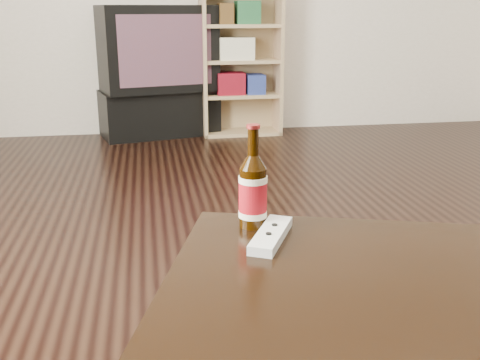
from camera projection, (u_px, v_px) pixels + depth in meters
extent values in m
cube|color=black|center=(335.00, 330.00, 1.74)|extent=(5.00, 6.00, 0.01)
cube|color=black|center=(159.00, 112.00, 4.37)|extent=(0.95, 0.63, 0.35)
cube|color=black|center=(156.00, 48.00, 4.23)|extent=(0.93, 0.70, 0.62)
cube|color=#973210|center=(166.00, 51.00, 4.00)|extent=(0.67, 0.17, 0.50)
cube|color=#9C8A58|center=(203.00, 62.00, 4.23)|extent=(0.03, 0.28, 1.13)
cube|color=#9C8A58|center=(278.00, 60.00, 4.32)|extent=(0.03, 0.28, 1.13)
cube|color=#9C8A58|center=(241.00, 132.00, 4.44)|extent=(0.61, 0.29, 0.03)
cube|color=#9C8A58|center=(238.00, 60.00, 4.39)|extent=(0.61, 0.03, 1.13)
cube|color=#9C8A58|center=(241.00, 95.00, 4.35)|extent=(0.56, 0.26, 0.03)
cube|color=#9C8A58|center=(241.00, 61.00, 4.28)|extent=(0.56, 0.26, 0.03)
cube|color=#9C8A58|center=(241.00, 26.00, 4.20)|extent=(0.56, 0.26, 0.03)
cube|color=maroon|center=(230.00, 83.00, 4.29)|extent=(0.21, 0.18, 0.16)
cube|color=navy|center=(255.00, 84.00, 4.33)|extent=(0.14, 0.18, 0.15)
cube|color=#EEE8CF|center=(236.00, 48.00, 4.22)|extent=(0.26, 0.18, 0.16)
cube|color=#235E37|center=(247.00, 12.00, 4.16)|extent=(0.18, 0.18, 0.16)
cube|color=#54381A|center=(225.00, 14.00, 4.14)|extent=(0.11, 0.17, 0.15)
cylinder|color=black|center=(230.00, 324.00, 1.39)|extent=(0.09, 0.09, 0.40)
cylinder|color=black|center=(253.00, 198.00, 1.29)|extent=(0.08, 0.08, 0.14)
cylinder|color=maroon|center=(253.00, 196.00, 1.29)|extent=(0.08, 0.08, 0.09)
cylinder|color=#EFE0C5|center=(253.00, 179.00, 1.28)|extent=(0.08, 0.08, 0.01)
cylinder|color=#EFE0C5|center=(253.00, 213.00, 1.31)|extent=(0.08, 0.08, 0.01)
cone|color=black|center=(253.00, 162.00, 1.27)|extent=(0.08, 0.08, 0.03)
cylinder|color=black|center=(253.00, 142.00, 1.26)|extent=(0.03, 0.03, 0.06)
cylinder|color=maroon|center=(253.00, 126.00, 1.24)|extent=(0.04, 0.04, 0.01)
cube|color=silver|center=(271.00, 235.00, 1.23)|extent=(0.14, 0.20, 0.02)
cylinder|color=black|center=(275.00, 225.00, 1.26)|extent=(0.02, 0.02, 0.00)
cylinder|color=black|center=(269.00, 234.00, 1.21)|extent=(0.02, 0.02, 0.00)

